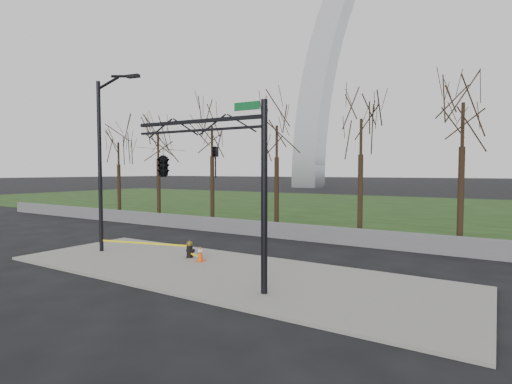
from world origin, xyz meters
The scene contains 11 objects.
ground centered at (0.00, 0.00, 0.00)m, with size 500.00×500.00×0.00m, color black.
sidewalk centered at (0.00, 0.00, 0.05)m, with size 18.00×6.00×0.10m, color gray.
grass_strip centered at (0.00, 30.00, 0.03)m, with size 120.00×40.00×0.06m, color #1F3011.
guardrail centered at (0.00, 8.00, 0.45)m, with size 60.00×0.30×0.90m, color #59595B.
gateway_arch centered at (0.00, 75.00, 32.50)m, with size 66.00×6.00×65.00m, color silver, non-canonical shape.
tree_row centered at (1.61, 12.00, 4.01)m, with size 49.22×4.00×8.02m.
fire_hydrant centered at (-2.39, 1.07, 0.45)m, with size 0.47×0.31×0.76m.
traffic_cone centered at (-1.55, 0.77, 0.42)m, with size 0.34×0.34×0.64m.
street_light centered at (-6.65, -0.01, 4.69)m, with size 2.38×0.59×8.21m.
traffic_signal_mast centered at (-0.32, -1.72, 4.15)m, with size 5.10×2.51×6.00m.
caution_tape centered at (-4.20, 0.58, 0.55)m, with size 5.33×1.12×0.40m.
Camera 1 is at (8.94, -11.75, 3.84)m, focal length 27.50 mm.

